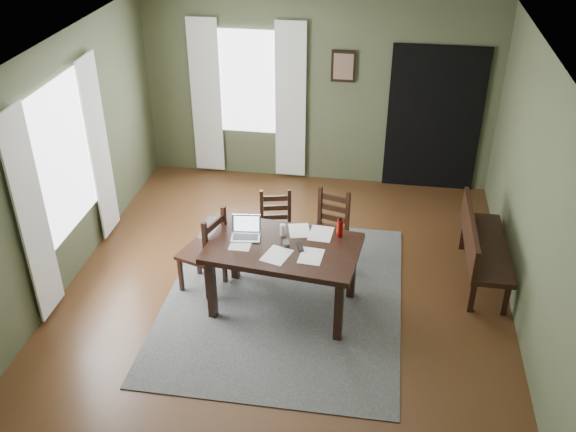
% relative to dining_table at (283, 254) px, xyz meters
% --- Properties ---
extents(ground, '(5.00, 6.00, 0.01)m').
position_rel_dining_table_xyz_m(ground, '(-0.02, 0.14, -0.71)').
color(ground, '#492C16').
extents(room_shell, '(5.02, 6.02, 2.71)m').
position_rel_dining_table_xyz_m(room_shell, '(-0.02, 0.14, 1.10)').
color(room_shell, '#484F33').
rests_on(room_shell, ground).
extents(rug, '(2.60, 3.20, 0.01)m').
position_rel_dining_table_xyz_m(rug, '(-0.02, 0.14, -0.69)').
color(rug, '#484848').
rests_on(rug, ground).
extents(dining_table, '(1.67, 1.11, 0.79)m').
position_rel_dining_table_xyz_m(dining_table, '(0.00, 0.00, 0.00)').
color(dining_table, black).
rests_on(dining_table, rug).
extents(chair_end, '(0.56, 0.56, 1.01)m').
position_rel_dining_table_xyz_m(chair_end, '(-0.91, 0.19, -0.21)').
color(chair_end, black).
rests_on(chair_end, rug).
extents(chair_back_left, '(0.46, 0.46, 0.88)m').
position_rel_dining_table_xyz_m(chair_back_left, '(-0.23, 0.89, -0.26)').
color(chair_back_left, black).
rests_on(chair_back_left, rug).
extents(chair_back_right, '(0.50, 0.50, 0.93)m').
position_rel_dining_table_xyz_m(chair_back_right, '(0.40, 0.92, -0.24)').
color(chair_back_right, black).
rests_on(chair_back_right, rug).
extents(bench, '(0.47, 1.45, 0.82)m').
position_rel_dining_table_xyz_m(bench, '(2.13, 0.86, -0.21)').
color(bench, black).
rests_on(bench, ground).
extents(laptop, '(0.33, 0.27, 0.21)m').
position_rel_dining_table_xyz_m(laptop, '(-0.42, 0.14, 0.15)').
color(laptop, '#B7B7BC').
rests_on(laptop, dining_table).
extents(computer_mouse, '(0.08, 0.12, 0.03)m').
position_rel_dining_table_xyz_m(computer_mouse, '(0.03, 0.02, 0.12)').
color(computer_mouse, '#3F3F42').
rests_on(computer_mouse, dining_table).
extents(tv_remote, '(0.10, 0.17, 0.02)m').
position_rel_dining_table_xyz_m(tv_remote, '(0.18, -0.01, 0.11)').
color(tv_remote, black).
rests_on(tv_remote, dining_table).
extents(drinking_glass, '(0.06, 0.06, 0.13)m').
position_rel_dining_table_xyz_m(drinking_glass, '(-0.04, 0.20, 0.16)').
color(drinking_glass, silver).
rests_on(drinking_glass, dining_table).
extents(water_bottle, '(0.08, 0.08, 0.23)m').
position_rel_dining_table_xyz_m(water_bottle, '(0.56, 0.28, 0.20)').
color(water_bottle, '#A5130C').
rests_on(water_bottle, dining_table).
extents(paper_a, '(0.22, 0.29, 0.00)m').
position_rel_dining_table_xyz_m(paper_a, '(-0.44, -0.02, 0.10)').
color(paper_a, white).
rests_on(paper_a, dining_table).
extents(paper_b, '(0.26, 0.32, 0.00)m').
position_rel_dining_table_xyz_m(paper_b, '(0.31, -0.15, 0.10)').
color(paper_b, white).
rests_on(paper_b, dining_table).
extents(paper_c, '(0.28, 0.33, 0.00)m').
position_rel_dining_table_xyz_m(paper_c, '(0.13, 0.32, 0.10)').
color(paper_c, white).
rests_on(paper_c, dining_table).
extents(paper_d, '(0.26, 0.33, 0.00)m').
position_rel_dining_table_xyz_m(paper_d, '(0.36, 0.29, 0.10)').
color(paper_d, white).
rests_on(paper_d, dining_table).
extents(paper_e, '(0.32, 0.37, 0.00)m').
position_rel_dining_table_xyz_m(paper_e, '(-0.04, -0.18, 0.10)').
color(paper_e, white).
rests_on(paper_e, dining_table).
extents(window_left, '(0.01, 1.30, 1.70)m').
position_rel_dining_table_xyz_m(window_left, '(-2.49, 0.34, 0.75)').
color(window_left, white).
rests_on(window_left, ground).
extents(window_back, '(1.00, 0.01, 1.50)m').
position_rel_dining_table_xyz_m(window_back, '(-1.02, 3.11, 0.75)').
color(window_back, white).
rests_on(window_back, ground).
extents(curtain_left_near, '(0.03, 0.48, 2.30)m').
position_rel_dining_table_xyz_m(curtain_left_near, '(-2.46, -0.48, 0.50)').
color(curtain_left_near, silver).
rests_on(curtain_left_near, ground).
extents(curtain_left_far, '(0.03, 0.48, 2.30)m').
position_rel_dining_table_xyz_m(curtain_left_far, '(-2.46, 1.16, 0.50)').
color(curtain_left_far, silver).
rests_on(curtain_left_far, ground).
extents(curtain_back_left, '(0.44, 0.03, 2.30)m').
position_rel_dining_table_xyz_m(curtain_back_left, '(-1.64, 3.08, 0.50)').
color(curtain_back_left, silver).
rests_on(curtain_back_left, ground).
extents(curtain_back_right, '(0.44, 0.03, 2.30)m').
position_rel_dining_table_xyz_m(curtain_back_right, '(-0.40, 3.08, 0.50)').
color(curtain_back_right, silver).
rests_on(curtain_back_right, ground).
extents(framed_picture, '(0.34, 0.03, 0.44)m').
position_rel_dining_table_xyz_m(framed_picture, '(0.33, 3.10, 1.05)').
color(framed_picture, black).
rests_on(framed_picture, ground).
extents(doorway_back, '(1.30, 0.03, 2.10)m').
position_rel_dining_table_xyz_m(doorway_back, '(1.63, 3.11, 0.35)').
color(doorway_back, black).
rests_on(doorway_back, ground).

